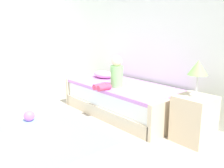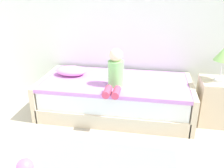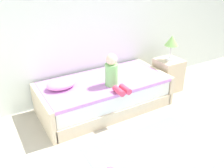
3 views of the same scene
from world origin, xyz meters
name	(u,v)px [view 1 (image 1 of 3)]	position (x,y,z in m)	size (l,w,h in m)	color
ground_plane	(14,166)	(0.00, 0.00, 0.00)	(9.20, 9.20, 0.00)	#B2A899
wall_rear	(172,26)	(0.00, 2.60, 1.45)	(7.20, 0.10, 2.90)	silver
bed	(123,99)	(-0.47, 2.00, 0.25)	(2.11, 1.00, 0.50)	beige
nightstand	(194,119)	(0.88, 1.97, 0.30)	(0.44, 0.44, 0.60)	beige
table_lamp	(198,69)	(0.88, 1.97, 0.94)	(0.24, 0.24, 0.45)	silver
child_figure	(114,75)	(-0.44, 1.77, 0.70)	(0.20, 0.51, 0.50)	#7FC672
pillow	(103,74)	(-1.15, 2.10, 0.56)	(0.44, 0.30, 0.13)	#EA8CC6
toy_ball	(29,116)	(-1.15, 0.63, 0.09)	(0.17, 0.17, 0.17)	#CC66D8
area_rug	(54,134)	(-0.46, 0.70, 0.00)	(1.60, 1.10, 0.01)	#7AA8CC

